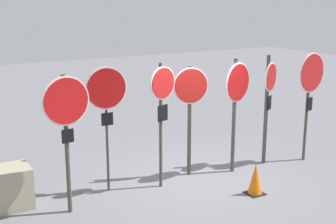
{
  "coord_description": "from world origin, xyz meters",
  "views": [
    {
      "loc": [
        -5.26,
        -7.95,
        3.84
      ],
      "look_at": [
        -0.71,
        0.0,
        1.57
      ],
      "focal_mm": 50.0,
      "sensor_mm": 36.0,
      "label": 1
    }
  ],
  "objects_px": {
    "stop_sign_2": "(162,100)",
    "stop_sign_5": "(269,94)",
    "stop_sign_1": "(106,97)",
    "stop_sign_4": "(237,95)",
    "stop_sign_3": "(190,99)",
    "traffic_cone_0": "(255,179)",
    "stop_sign_0": "(66,116)",
    "stop_sign_6": "(311,82)",
    "storage_crate": "(3,189)"
  },
  "relations": [
    {
      "from": "stop_sign_4",
      "to": "stop_sign_2",
      "type": "bearing_deg",
      "value": 159.52
    },
    {
      "from": "stop_sign_0",
      "to": "traffic_cone_0",
      "type": "bearing_deg",
      "value": -23.04
    },
    {
      "from": "stop_sign_6",
      "to": "traffic_cone_0",
      "type": "xyz_separation_m",
      "value": [
        -2.35,
        -0.94,
        -1.6
      ]
    },
    {
      "from": "traffic_cone_0",
      "to": "storage_crate",
      "type": "bearing_deg",
      "value": 158.2
    },
    {
      "from": "stop_sign_5",
      "to": "stop_sign_6",
      "type": "distance_m",
      "value": 1.05
    },
    {
      "from": "stop_sign_1",
      "to": "stop_sign_4",
      "type": "height_order",
      "value": "stop_sign_4"
    },
    {
      "from": "stop_sign_1",
      "to": "stop_sign_3",
      "type": "bearing_deg",
      "value": 1.88
    },
    {
      "from": "stop_sign_4",
      "to": "stop_sign_6",
      "type": "height_order",
      "value": "stop_sign_6"
    },
    {
      "from": "storage_crate",
      "to": "stop_sign_1",
      "type": "bearing_deg",
      "value": -6.47
    },
    {
      "from": "stop_sign_2",
      "to": "stop_sign_6",
      "type": "distance_m",
      "value": 3.79
    },
    {
      "from": "stop_sign_4",
      "to": "stop_sign_6",
      "type": "relative_size",
      "value": 0.98
    },
    {
      "from": "stop_sign_0",
      "to": "stop_sign_3",
      "type": "height_order",
      "value": "stop_sign_0"
    },
    {
      "from": "stop_sign_6",
      "to": "storage_crate",
      "type": "bearing_deg",
      "value": 162.28
    },
    {
      "from": "stop_sign_6",
      "to": "storage_crate",
      "type": "height_order",
      "value": "stop_sign_6"
    },
    {
      "from": "stop_sign_5",
      "to": "stop_sign_4",
      "type": "bearing_deg",
      "value": 157.14
    },
    {
      "from": "stop_sign_4",
      "to": "storage_crate",
      "type": "xyz_separation_m",
      "value": [
        -4.87,
        0.61,
        -1.38
      ]
    },
    {
      "from": "stop_sign_0",
      "to": "storage_crate",
      "type": "height_order",
      "value": "stop_sign_0"
    },
    {
      "from": "stop_sign_4",
      "to": "stop_sign_3",
      "type": "bearing_deg",
      "value": 142.41
    },
    {
      "from": "stop_sign_1",
      "to": "stop_sign_5",
      "type": "relative_size",
      "value": 1.0
    },
    {
      "from": "stop_sign_2",
      "to": "stop_sign_0",
      "type": "bearing_deg",
      "value": 169.73
    },
    {
      "from": "stop_sign_3",
      "to": "storage_crate",
      "type": "bearing_deg",
      "value": -171.01
    },
    {
      "from": "stop_sign_0",
      "to": "stop_sign_5",
      "type": "height_order",
      "value": "stop_sign_5"
    },
    {
      "from": "stop_sign_4",
      "to": "stop_sign_5",
      "type": "relative_size",
      "value": 1.0
    },
    {
      "from": "stop_sign_0",
      "to": "stop_sign_2",
      "type": "distance_m",
      "value": 2.04
    },
    {
      "from": "stop_sign_0",
      "to": "stop_sign_4",
      "type": "distance_m",
      "value": 3.85
    },
    {
      "from": "stop_sign_3",
      "to": "stop_sign_6",
      "type": "xyz_separation_m",
      "value": [
        2.94,
        -0.57,
        0.2
      ]
    },
    {
      "from": "stop_sign_2",
      "to": "stop_sign_5",
      "type": "distance_m",
      "value": 2.84
    },
    {
      "from": "stop_sign_0",
      "to": "stop_sign_5",
      "type": "bearing_deg",
      "value": -3.42
    },
    {
      "from": "stop_sign_3",
      "to": "traffic_cone_0",
      "type": "distance_m",
      "value": 2.14
    },
    {
      "from": "storage_crate",
      "to": "stop_sign_4",
      "type": "bearing_deg",
      "value": -7.15
    },
    {
      "from": "traffic_cone_0",
      "to": "storage_crate",
      "type": "height_order",
      "value": "storage_crate"
    },
    {
      "from": "stop_sign_0",
      "to": "stop_sign_2",
      "type": "xyz_separation_m",
      "value": [
        2.02,
        0.21,
        0.02
      ]
    },
    {
      "from": "stop_sign_2",
      "to": "stop_sign_5",
      "type": "xyz_separation_m",
      "value": [
        2.83,
        0.06,
        -0.19
      ]
    },
    {
      "from": "traffic_cone_0",
      "to": "stop_sign_4",
      "type": "bearing_deg",
      "value": 71.83
    },
    {
      "from": "stop_sign_6",
      "to": "storage_crate",
      "type": "distance_m",
      "value": 7.05
    },
    {
      "from": "stop_sign_2",
      "to": "stop_sign_3",
      "type": "relative_size",
      "value": 1.06
    },
    {
      "from": "stop_sign_0",
      "to": "stop_sign_1",
      "type": "bearing_deg",
      "value": 22.63
    },
    {
      "from": "stop_sign_3",
      "to": "stop_sign_0",
      "type": "bearing_deg",
      "value": -157.04
    },
    {
      "from": "traffic_cone_0",
      "to": "stop_sign_6",
      "type": "bearing_deg",
      "value": 21.77
    },
    {
      "from": "stop_sign_6",
      "to": "storage_crate",
      "type": "relative_size",
      "value": 2.6
    },
    {
      "from": "stop_sign_3",
      "to": "stop_sign_5",
      "type": "height_order",
      "value": "stop_sign_5"
    },
    {
      "from": "traffic_cone_0",
      "to": "stop_sign_0",
      "type": "bearing_deg",
      "value": 163.64
    },
    {
      "from": "stop_sign_3",
      "to": "stop_sign_4",
      "type": "xyz_separation_m",
      "value": [
        0.98,
        -0.33,
        0.06
      ]
    },
    {
      "from": "stop_sign_2",
      "to": "traffic_cone_0",
      "type": "relative_size",
      "value": 4.02
    },
    {
      "from": "stop_sign_1",
      "to": "storage_crate",
      "type": "height_order",
      "value": "stop_sign_1"
    },
    {
      "from": "traffic_cone_0",
      "to": "stop_sign_3",
      "type": "bearing_deg",
      "value": 111.3
    },
    {
      "from": "stop_sign_3",
      "to": "stop_sign_6",
      "type": "distance_m",
      "value": 3.0
    },
    {
      "from": "stop_sign_3",
      "to": "storage_crate",
      "type": "relative_size",
      "value": 2.42
    },
    {
      "from": "stop_sign_2",
      "to": "storage_crate",
      "type": "distance_m",
      "value": 3.43
    },
    {
      "from": "storage_crate",
      "to": "stop_sign_2",
      "type": "bearing_deg",
      "value": -10.48
    }
  ]
}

